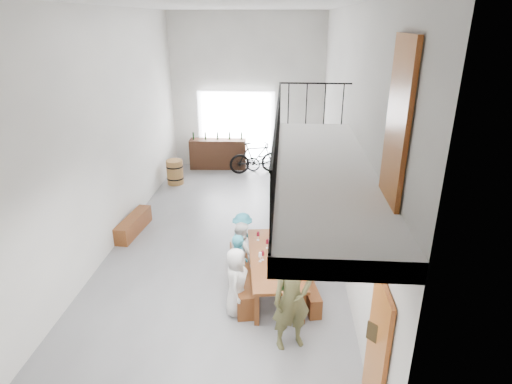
# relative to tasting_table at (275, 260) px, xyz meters

# --- Properties ---
(floor) EXTENTS (12.00, 12.00, 0.00)m
(floor) POSITION_rel_tasting_table_xyz_m (-1.26, 2.06, -0.71)
(floor) COLOR slate
(floor) RESTS_ON ground
(room_walls) EXTENTS (12.00, 12.00, 12.00)m
(room_walls) POSITION_rel_tasting_table_xyz_m (-1.26, 2.06, 2.85)
(room_walls) COLOR white
(room_walls) RESTS_ON ground
(gateway_portal) EXTENTS (2.80, 0.08, 2.80)m
(gateway_portal) POSITION_rel_tasting_table_xyz_m (-1.66, 8.00, 0.69)
(gateway_portal) COLOR white
(gateway_portal) RESTS_ON ground
(right_wall_decor) EXTENTS (0.07, 8.28, 5.07)m
(right_wall_decor) POSITION_rel_tasting_table_xyz_m (1.44, 0.20, 1.04)
(right_wall_decor) COLOR #A8571B
(right_wall_decor) RESTS_ON ground
(balcony) EXTENTS (1.52, 5.62, 4.00)m
(balcony) POSITION_rel_tasting_table_xyz_m (0.72, -1.06, 2.26)
(balcony) COLOR white
(balcony) RESTS_ON ground
(tasting_table) EXTENTS (1.30, 2.56, 0.79)m
(tasting_table) POSITION_rel_tasting_table_xyz_m (0.00, 0.00, 0.00)
(tasting_table) COLOR brown
(tasting_table) RESTS_ON ground
(bench_inner) EXTENTS (0.75, 2.21, 0.50)m
(bench_inner) POSITION_rel_tasting_table_xyz_m (-0.68, 0.04, -0.46)
(bench_inner) COLOR brown
(bench_inner) RESTS_ON ground
(bench_wall) EXTENTS (0.57, 1.80, 0.41)m
(bench_wall) POSITION_rel_tasting_table_xyz_m (0.63, -0.04, -0.50)
(bench_wall) COLOR brown
(bench_wall) RESTS_ON ground
(tableware) EXTENTS (0.60, 1.84, 0.35)m
(tableware) POSITION_rel_tasting_table_xyz_m (-0.02, 0.14, 0.21)
(tableware) COLOR black
(tableware) RESTS_ON tasting_table
(side_bench) EXTENTS (0.50, 1.61, 0.44)m
(side_bench) POSITION_rel_tasting_table_xyz_m (-3.76, 2.34, -0.48)
(side_bench) COLOR brown
(side_bench) RESTS_ON ground
(oak_barrel) EXTENTS (0.56, 0.56, 0.83)m
(oak_barrel) POSITION_rel_tasting_table_xyz_m (-3.54, 5.94, -0.29)
(oak_barrel) COLOR #946032
(oak_barrel) RESTS_ON ground
(serving_counter) EXTENTS (2.09, 0.68, 1.09)m
(serving_counter) POSITION_rel_tasting_table_xyz_m (-2.33, 7.71, -0.16)
(serving_counter) COLOR #3E2212
(serving_counter) RESTS_ON ground
(counter_bottles) EXTENTS (1.82, 0.20, 0.28)m
(counter_bottles) POSITION_rel_tasting_table_xyz_m (-2.33, 7.71, 0.52)
(counter_bottles) COLOR black
(counter_bottles) RESTS_ON serving_counter
(guest_left_a) EXTENTS (0.46, 0.68, 1.36)m
(guest_left_a) POSITION_rel_tasting_table_xyz_m (-0.69, -0.76, -0.03)
(guest_left_a) COLOR silver
(guest_left_a) RESTS_ON ground
(guest_left_b) EXTENTS (0.46, 0.56, 1.34)m
(guest_left_b) POSITION_rel_tasting_table_xyz_m (-0.70, -0.16, -0.04)
(guest_left_b) COLOR teal
(guest_left_b) RESTS_ON ground
(guest_left_c) EXTENTS (0.70, 0.78, 1.34)m
(guest_left_c) POSITION_rel_tasting_table_xyz_m (-0.70, 0.38, -0.04)
(guest_left_c) COLOR silver
(guest_left_c) RESTS_ON ground
(guest_left_d) EXTENTS (0.71, 0.92, 1.26)m
(guest_left_d) POSITION_rel_tasting_table_xyz_m (-0.75, 0.99, -0.08)
(guest_left_d) COLOR teal
(guest_left_d) RESTS_ON ground
(guest_right_a) EXTENTS (0.37, 0.77, 1.27)m
(guest_right_a) POSITION_rel_tasting_table_xyz_m (0.51, -0.51, -0.07)
(guest_right_a) COLOR red
(guest_right_a) RESTS_ON ground
(guest_right_b) EXTENTS (0.60, 1.06, 1.09)m
(guest_right_b) POSITION_rel_tasting_table_xyz_m (0.64, 0.08, -0.16)
(guest_right_b) COLOR black
(guest_right_b) RESTS_ON ground
(guest_right_c) EXTENTS (0.45, 0.60, 1.13)m
(guest_right_c) POSITION_rel_tasting_table_xyz_m (0.64, 0.61, -0.14)
(guest_right_c) COLOR silver
(guest_right_c) RESTS_ON ground
(host_standing) EXTENTS (0.81, 0.68, 1.89)m
(host_standing) POSITION_rel_tasting_table_xyz_m (0.32, -1.56, 0.24)
(host_standing) COLOR brown
(host_standing) RESTS_ON ground
(potted_plant) EXTENTS (0.42, 0.37, 0.44)m
(potted_plant) POSITION_rel_tasting_table_xyz_m (1.19, 3.02, -0.49)
(potted_plant) COLOR #1B4B1B
(potted_plant) RESTS_ON ground
(bicycle_near) EXTENTS (1.55, 0.54, 0.81)m
(bicycle_near) POSITION_rel_tasting_table_xyz_m (-0.49, 7.41, -0.30)
(bicycle_near) COLOR black
(bicycle_near) RESTS_ON ground
(bicycle_far) EXTENTS (1.98, 1.06, 1.15)m
(bicycle_far) POSITION_rel_tasting_table_xyz_m (-0.89, 7.23, -0.13)
(bicycle_far) COLOR black
(bicycle_far) RESTS_ON ground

